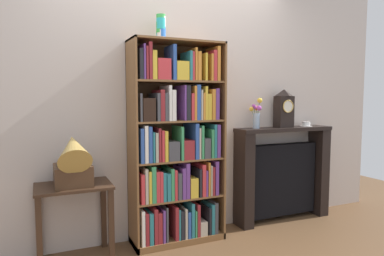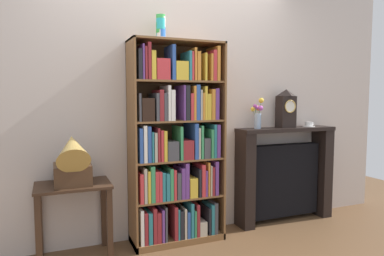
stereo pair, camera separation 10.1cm
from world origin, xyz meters
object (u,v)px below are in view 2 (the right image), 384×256
Objects in this scene: bookshelf at (176,150)px; flower_vase at (258,114)px; teacup_with_saucer at (309,125)px; cup_stack at (161,28)px; mantel_clock at (286,108)px; fireplace_mantel at (284,175)px; gramophone at (72,160)px; side_table_left at (73,203)px.

flower_vase is (0.92, 0.07, 0.31)m from bookshelf.
teacup_with_saucer is at bearing 2.18° from bookshelf.
flower_vase is at bearing 0.60° from cup_stack.
mantel_clock is at bearing 2.62° from bookshelf.
teacup_with_saucer is at bearing -4.05° from fireplace_mantel.
mantel_clock reaches higher than flower_vase.
bookshelf is 5.83× the size of flower_vase.
gramophone is 1.22× the size of mantel_clock.
mantel_clock is (-0.01, -0.02, 0.73)m from fireplace_mantel.
flower_vase reaches higher than gramophone.
gramophone is 1.57× the size of flower_vase.
gramophone is 2.22m from mantel_clock.
cup_stack is at bearing -179.85° from mantel_clock.
gramophone is at bearing -174.62° from bookshelf.
side_table_left is at bearing -177.20° from flower_vase.
bookshelf is 13.48× the size of teacup_with_saucer.
cup_stack is 0.20× the size of fireplace_mantel.
flower_vase is 0.67m from teacup_with_saucer.
teacup_with_saucer is (0.30, -0.02, 0.54)m from fireplace_mantel.
side_table_left is (-0.91, -0.02, -0.38)m from bookshelf.
teacup_with_saucer is (0.31, 0.00, -0.18)m from mantel_clock.
fireplace_mantel is 2.76× the size of mantel_clock.
bookshelf is 1.59m from teacup_with_saucer.
cup_stack reaches higher than flower_vase.
cup_stack is 1.93m from teacup_with_saucer.
gramophone reaches higher than side_table_left.
cup_stack is 1.69m from side_table_left.
teacup_with_saucer is (1.58, 0.06, 0.19)m from bookshelf.
bookshelf reaches higher than fireplace_mantel.
side_table_left is at bearing -178.06° from teacup_with_saucer.
flower_vase is (1.83, 0.15, 0.33)m from gramophone.
bookshelf reaches higher than gramophone.
bookshelf is at bearing 1.53° from side_table_left.
flower_vase is (1.04, 0.01, -0.79)m from cup_stack.
teacup_with_saucer is at bearing -0.42° from flower_vase.
bookshelf is at bearing -23.94° from cup_stack.
fireplace_mantel is 0.73m from mantel_clock.
cup_stack is 0.56× the size of mantel_clock.
gramophone is 1.87m from flower_vase.
cup_stack is at bearing -179.40° from flower_vase.
bookshelf is 0.92m from gramophone.
fireplace_mantel reaches higher than side_table_left.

